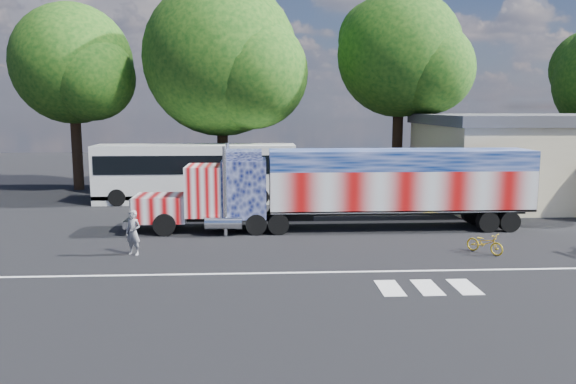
{
  "coord_description": "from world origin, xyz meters",
  "views": [
    {
      "loc": [
        -1.29,
        -21.59,
        5.65
      ],
      "look_at": [
        0.0,
        3.0,
        1.9
      ],
      "focal_mm": 35.0,
      "sensor_mm": 36.0,
      "label": 1
    }
  ],
  "objects_px": {
    "semi_truck": "(350,186)",
    "tree_nw_a": "(74,65)",
    "coach_bus": "(196,172)",
    "tree_n_mid": "(224,59)",
    "tree_ne_a": "(402,55)",
    "bicycle": "(485,243)",
    "woman": "(133,233)"
  },
  "relations": [
    {
      "from": "coach_bus",
      "to": "tree_n_mid",
      "type": "distance_m",
      "value": 7.85
    },
    {
      "from": "semi_truck",
      "to": "tree_n_mid",
      "type": "bearing_deg",
      "value": 119.39
    },
    {
      "from": "semi_truck",
      "to": "tree_n_mid",
      "type": "distance_m",
      "value": 14.65
    },
    {
      "from": "semi_truck",
      "to": "woman",
      "type": "bearing_deg",
      "value": -155.18
    },
    {
      "from": "coach_bus",
      "to": "tree_n_mid",
      "type": "height_order",
      "value": "tree_n_mid"
    },
    {
      "from": "coach_bus",
      "to": "tree_n_mid",
      "type": "relative_size",
      "value": 0.86
    },
    {
      "from": "coach_bus",
      "to": "woman",
      "type": "height_order",
      "value": "coach_bus"
    },
    {
      "from": "semi_truck",
      "to": "tree_ne_a",
      "type": "height_order",
      "value": "tree_ne_a"
    },
    {
      "from": "bicycle",
      "to": "tree_ne_a",
      "type": "xyz_separation_m",
      "value": [
        0.76,
        16.69,
        8.63
      ]
    },
    {
      "from": "tree_n_mid",
      "to": "woman",
      "type": "bearing_deg",
      "value": -99.65
    },
    {
      "from": "bicycle",
      "to": "tree_n_mid",
      "type": "distance_m",
      "value": 21.13
    },
    {
      "from": "coach_bus",
      "to": "tree_nw_a",
      "type": "height_order",
      "value": "tree_nw_a"
    },
    {
      "from": "semi_truck",
      "to": "bicycle",
      "type": "bearing_deg",
      "value": -45.9
    },
    {
      "from": "semi_truck",
      "to": "coach_bus",
      "type": "xyz_separation_m",
      "value": [
        -7.96,
        7.95,
        -0.26
      ]
    },
    {
      "from": "tree_nw_a",
      "to": "tree_n_mid",
      "type": "xyz_separation_m",
      "value": [
        10.1,
        -2.12,
        0.23
      ]
    },
    {
      "from": "semi_truck",
      "to": "bicycle",
      "type": "relative_size",
      "value": 12.08
    },
    {
      "from": "coach_bus",
      "to": "bicycle",
      "type": "height_order",
      "value": "coach_bus"
    },
    {
      "from": "bicycle",
      "to": "tree_nw_a",
      "type": "height_order",
      "value": "tree_nw_a"
    },
    {
      "from": "tree_nw_a",
      "to": "tree_n_mid",
      "type": "height_order",
      "value": "tree_n_mid"
    },
    {
      "from": "woman",
      "to": "tree_nw_a",
      "type": "xyz_separation_m",
      "value": [
        -7.45,
        17.71,
        7.56
      ]
    },
    {
      "from": "semi_truck",
      "to": "woman",
      "type": "relative_size",
      "value": 10.69
    },
    {
      "from": "semi_truck",
      "to": "tree_nw_a",
      "type": "height_order",
      "value": "tree_nw_a"
    },
    {
      "from": "semi_truck",
      "to": "tree_ne_a",
      "type": "xyz_separation_m",
      "value": [
        5.29,
        12.02,
        7.0
      ]
    },
    {
      "from": "tree_ne_a",
      "to": "woman",
      "type": "bearing_deg",
      "value": -131.53
    },
    {
      "from": "tree_nw_a",
      "to": "woman",
      "type": "bearing_deg",
      "value": -67.19
    },
    {
      "from": "tree_nw_a",
      "to": "tree_n_mid",
      "type": "distance_m",
      "value": 10.32
    },
    {
      "from": "tree_ne_a",
      "to": "bicycle",
      "type": "bearing_deg",
      "value": -92.6
    },
    {
      "from": "tree_nw_a",
      "to": "tree_ne_a",
      "type": "xyz_separation_m",
      "value": [
        21.8,
        -1.5,
        0.61
      ]
    },
    {
      "from": "coach_bus",
      "to": "bicycle",
      "type": "xyz_separation_m",
      "value": [
        12.5,
        -12.63,
        -1.37
      ]
    },
    {
      "from": "coach_bus",
      "to": "tree_nw_a",
      "type": "bearing_deg",
      "value": 146.94
    },
    {
      "from": "tree_ne_a",
      "to": "tree_n_mid",
      "type": "bearing_deg",
      "value": -176.94
    },
    {
      "from": "woman",
      "to": "bicycle",
      "type": "distance_m",
      "value": 13.62
    }
  ]
}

